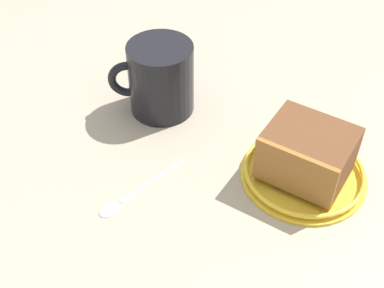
{
  "coord_description": "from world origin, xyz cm",
  "views": [
    {
      "loc": [
        -44.53,
        27.0,
        47.61
      ],
      "look_at": [
        -2.43,
        6.56,
        3.0
      ],
      "focal_mm": 48.63,
      "sensor_mm": 36.0,
      "label": 1
    }
  ],
  "objects_px": {
    "small_plate": "(304,173)",
    "cake_slice": "(307,154)",
    "tea_mug": "(160,78)",
    "teaspoon": "(125,198)"
  },
  "relations": [
    {
      "from": "small_plate",
      "to": "cake_slice",
      "type": "xyz_separation_m",
      "value": [
        -0.0,
        0.0,
        0.03
      ]
    },
    {
      "from": "tea_mug",
      "to": "cake_slice",
      "type": "bearing_deg",
      "value": -153.27
    },
    {
      "from": "small_plate",
      "to": "tea_mug",
      "type": "distance_m",
      "value": 0.23
    },
    {
      "from": "cake_slice",
      "to": "tea_mug",
      "type": "relative_size",
      "value": 1.13
    },
    {
      "from": "tea_mug",
      "to": "small_plate",
      "type": "bearing_deg",
      "value": -152.58
    },
    {
      "from": "tea_mug",
      "to": "teaspoon",
      "type": "xyz_separation_m",
      "value": [
        -0.14,
        0.11,
        -0.05
      ]
    },
    {
      "from": "tea_mug",
      "to": "teaspoon",
      "type": "distance_m",
      "value": 0.18
    },
    {
      "from": "small_plate",
      "to": "teaspoon",
      "type": "height_order",
      "value": "small_plate"
    },
    {
      "from": "tea_mug",
      "to": "teaspoon",
      "type": "relative_size",
      "value": 0.88
    },
    {
      "from": "small_plate",
      "to": "cake_slice",
      "type": "distance_m",
      "value": 0.04
    }
  ]
}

